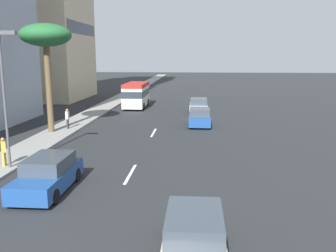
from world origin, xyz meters
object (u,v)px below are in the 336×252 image
at_px(minibus_second, 136,94).
at_px(car_third, 194,237).
at_px(car_fourth, 48,175).
at_px(car_lead, 200,117).
at_px(pedestrian_mid_block, 67,118).
at_px(car_fifth, 199,106).
at_px(pedestrian_by_tree, 4,150).
at_px(street_lamp, 5,85).
at_px(palm_tree, 46,38).

xyz_separation_m(minibus_second, car_third, (-32.49, -7.11, -0.84)).
height_order(car_third, car_fourth, car_third).
bearing_deg(car_lead, pedestrian_mid_block, 104.83).
bearing_deg(car_third, pedestrian_mid_block, 29.42).
distance_m(car_lead, car_fifth, 7.07).
distance_m(car_third, car_fourth, 8.57).
bearing_deg(pedestrian_by_tree, car_fifth, -61.12).
xyz_separation_m(pedestrian_by_tree, street_lamp, (-0.20, -0.51, 3.56)).
xyz_separation_m(car_lead, car_fourth, (-16.30, 7.02, 0.00)).
distance_m(pedestrian_mid_block, street_lamp, 11.16).
xyz_separation_m(minibus_second, pedestrian_mid_block, (-13.74, 3.47, -0.54)).
xyz_separation_m(car_fourth, pedestrian_by_tree, (3.04, 3.73, 0.27)).
relative_size(car_fifth, street_lamp, 0.57).
xyz_separation_m(car_lead, pedestrian_by_tree, (-13.26, 10.75, 0.27)).
relative_size(car_fourth, palm_tree, 0.55).
relative_size(car_third, car_fifth, 1.08).
height_order(car_fourth, pedestrian_mid_block, pedestrian_mid_block).
xyz_separation_m(pedestrian_mid_block, palm_tree, (-1.31, 0.88, 6.34)).
height_order(car_fourth, palm_tree, palm_tree).
bearing_deg(car_fifth, street_lamp, 153.62).
xyz_separation_m(car_fourth, street_lamp, (2.84, 3.22, 3.83)).
distance_m(car_fifth, palm_tree, 17.55).
relative_size(car_fourth, pedestrian_by_tree, 2.88).
bearing_deg(car_fourth, pedestrian_by_tree, -129.16).
bearing_deg(car_lead, car_third, 179.16).
height_order(car_lead, minibus_second, minibus_second).
distance_m(car_fourth, palm_tree, 14.61).
height_order(minibus_second, pedestrian_by_tree, minibus_second).
relative_size(car_lead, pedestrian_mid_block, 2.43).
distance_m(car_fifth, pedestrian_mid_block, 14.72).
distance_m(minibus_second, pedestrian_mid_block, 14.18).
relative_size(car_third, street_lamp, 0.62).
relative_size(car_fourth, street_lamp, 0.63).
height_order(minibus_second, car_fourth, minibus_second).
bearing_deg(palm_tree, car_third, -146.72).
height_order(car_lead, car_fourth, car_fourth).
distance_m(car_fourth, street_lamp, 5.75).
bearing_deg(street_lamp, palm_tree, 9.38).
bearing_deg(car_fourth, car_fifth, 163.41).
relative_size(pedestrian_mid_block, pedestrian_by_tree, 1.04).
xyz_separation_m(car_third, car_fifth, (28.71, -0.26, -0.00)).
bearing_deg(car_lead, street_lamp, 142.74).
distance_m(pedestrian_mid_block, palm_tree, 6.54).
bearing_deg(minibus_second, car_third, 12.34).
height_order(car_third, car_fifth, car_third).
bearing_deg(car_lead, pedestrian_by_tree, 140.96).
distance_m(car_fourth, car_fifth, 24.38).
bearing_deg(minibus_second, car_fourth, 0.85).
xyz_separation_m(car_lead, car_fifth, (7.07, 0.06, 0.02)).
xyz_separation_m(minibus_second, car_fifth, (-3.78, -7.36, -0.84)).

